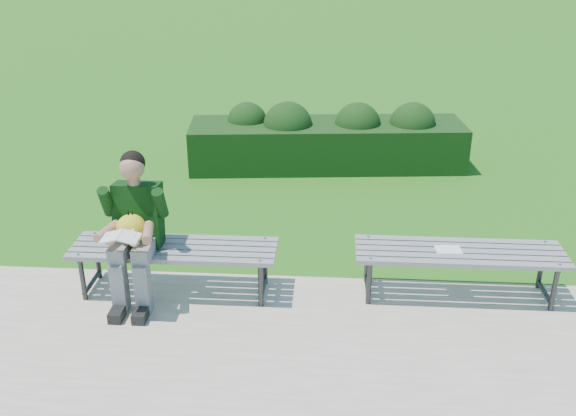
# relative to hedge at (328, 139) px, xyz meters

# --- Properties ---
(ground) EXTENTS (80.00, 80.00, 0.00)m
(ground) POSITION_rel_hedge_xyz_m (-0.78, -3.10, -0.39)
(ground) COLOR #216D22
(ground) RESTS_ON ground
(walkway) EXTENTS (30.00, 3.50, 0.02)m
(walkway) POSITION_rel_hedge_xyz_m (-0.78, -4.85, -0.38)
(walkway) COLOR #B5AC99
(walkway) RESTS_ON ground
(hedge) EXTENTS (3.75, 1.26, 0.90)m
(hedge) POSITION_rel_hedge_xyz_m (0.00, 0.00, 0.00)
(hedge) COLOR #163B0D
(hedge) RESTS_ON ground
(bench_left) EXTENTS (1.80, 0.50, 0.46)m
(bench_left) POSITION_rel_hedge_xyz_m (-1.31, -3.44, 0.03)
(bench_left) COLOR gray
(bench_left) RESTS_ON walkway
(bench_right) EXTENTS (1.80, 0.50, 0.46)m
(bench_right) POSITION_rel_hedge_xyz_m (1.18, -3.34, 0.03)
(bench_right) COLOR gray
(bench_right) RESTS_ON walkway
(seated_boy) EXTENTS (0.56, 0.76, 1.31)m
(seated_boy) POSITION_rel_hedge_xyz_m (-1.61, -3.54, 0.33)
(seated_boy) COLOR slate
(seated_boy) RESTS_ON walkway
(paper_sheet) EXTENTS (0.23, 0.17, 0.01)m
(paper_sheet) POSITION_rel_hedge_xyz_m (1.08, -3.34, 0.09)
(paper_sheet) COLOR white
(paper_sheet) RESTS_ON bench_right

